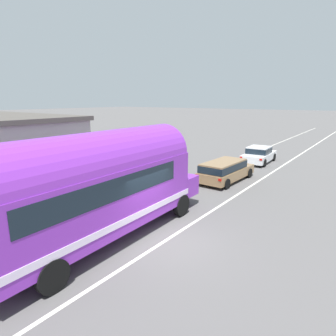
{
  "coord_description": "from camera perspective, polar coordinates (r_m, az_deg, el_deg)",
  "views": [
    {
      "loc": [
        6.04,
        -8.09,
        5.22
      ],
      "look_at": [
        -1.68,
        2.49,
        2.13
      ],
      "focal_mm": 31.19,
      "sensor_mm": 36.0,
      "label": 1
    }
  ],
  "objects": [
    {
      "name": "ground_plane",
      "position": [
        11.37,
        -0.57,
        -14.05
      ],
      "size": [
        300.0,
        300.0,
        0.0
      ],
      "primitive_type": "plane",
      "color": "#565454"
    },
    {
      "name": "lane_markings",
      "position": [
        22.2,
        14.35,
        -0.74
      ],
      "size": [
        4.06,
        80.0,
        0.01
      ],
      "color": "silver",
      "rests_on": "ground"
    },
    {
      "name": "painted_bus",
      "position": [
        10.52,
        -15.38,
        -3.29
      ],
      "size": [
        2.81,
        11.22,
        4.12
      ],
      "color": "purple",
      "rests_on": "ground"
    },
    {
      "name": "car_lead",
      "position": [
        19.2,
        11.06,
        -0.29
      ],
      "size": [
        2.09,
        4.83,
        1.37
      ],
      "color": "olive",
      "rests_on": "ground"
    },
    {
      "name": "car_second",
      "position": [
        25.71,
        17.35,
        2.6
      ],
      "size": [
        2.07,
        4.38,
        1.37
      ],
      "color": "white",
      "rests_on": "ground"
    }
  ]
}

